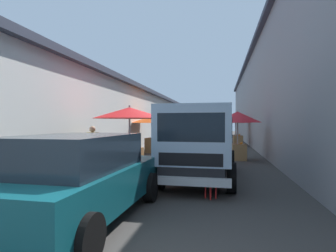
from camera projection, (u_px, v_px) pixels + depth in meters
The scene contains 13 objects.
ground at pixel (195, 153), 15.28m from camera, with size 90.00×90.00×0.00m, color #3D3A38.
building_left_whitewash at pixel (96, 119), 18.79m from camera, with size 49.80×7.50×3.92m.
building_right_concrete at pixel (318, 95), 16.15m from camera, with size 49.80×7.50×6.58m.
fruit_stall_near_right at pixel (238, 122), 12.51m from camera, with size 2.11×2.11×2.26m.
fruit_stall_far_left at pixel (130, 121), 9.00m from camera, with size 2.36×2.36×2.24m.
fruit_stall_mid_lane at pixel (236, 123), 20.59m from camera, with size 2.44×2.44×2.22m.
fruit_stall_far_right at pixel (156, 122), 15.77m from camera, with size 2.86×2.86×2.23m.
hatchback_car at pixel (79, 177), 4.70m from camera, with size 3.95×2.00×1.45m.
delivery_truck at pixel (198, 146), 7.42m from camera, with size 4.96×2.07×2.08m.
vendor_by_crates at pixel (92, 146), 9.39m from camera, with size 0.41×0.54×1.56m.
vendor_in_shade at pixel (222, 135), 19.06m from camera, with size 0.39×0.55×1.53m.
parked_scooter at pixel (137, 146), 14.46m from camera, with size 1.65×0.64×1.14m.
plastic_stool at pixel (211, 184), 6.08m from camera, with size 0.30×0.30×0.43m.
Camera 1 is at (-1.77, -1.42, 1.64)m, focal length 29.81 mm.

